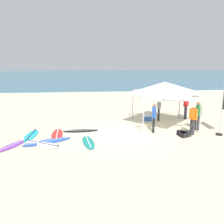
% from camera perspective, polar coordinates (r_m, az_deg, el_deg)
% --- Properties ---
extents(ground_plane, '(80.00, 80.00, 0.00)m').
position_cam_1_polar(ground_plane, '(13.93, 2.69, -4.97)').
color(ground_plane, beige).
extents(sea, '(80.00, 36.00, 0.10)m').
position_cam_1_polar(sea, '(46.91, -3.02, 8.14)').
color(sea, '#386B84').
rests_on(sea, ground).
extents(canopy_tent, '(3.39, 3.39, 2.75)m').
position_cam_1_polar(canopy_tent, '(15.23, 12.16, 5.57)').
color(canopy_tent, '#B7B7BC').
rests_on(canopy_tent, ground).
extents(surfboard_black, '(2.05, 0.62, 0.19)m').
position_cam_1_polar(surfboard_black, '(14.38, -7.36, -4.33)').
color(surfboard_black, black).
rests_on(surfboard_black, ground).
extents(surfboard_teal, '(0.85, 2.08, 0.19)m').
position_cam_1_polar(surfboard_teal, '(12.53, -5.56, -7.00)').
color(surfboard_teal, '#19847F').
rests_on(surfboard_teal, ground).
extents(surfboard_white, '(2.31, 1.71, 0.19)m').
position_cam_1_polar(surfboard_white, '(12.71, -15.83, -7.16)').
color(surfboard_white, white).
rests_on(surfboard_white, ground).
extents(surfboard_cyan, '(0.72, 2.19, 0.19)m').
position_cam_1_polar(surfboard_cyan, '(14.15, -18.42, -5.23)').
color(surfboard_cyan, '#23B2CC').
rests_on(surfboard_cyan, ground).
extents(surfboard_red, '(0.74, 2.25, 0.19)m').
position_cam_1_polar(surfboard_red, '(13.92, -12.71, -5.16)').
color(surfboard_red, red).
rests_on(surfboard_red, ground).
extents(surfboard_purple, '(1.34, 1.90, 0.19)m').
position_cam_1_polar(surfboard_purple, '(12.99, -22.25, -7.23)').
color(surfboard_purple, purple).
rests_on(surfboard_purple, ground).
extents(surfboard_blue, '(2.54, 1.67, 0.19)m').
position_cam_1_polar(surfboard_blue, '(12.97, -14.82, -6.68)').
color(surfboard_blue, blue).
rests_on(surfboard_blue, ground).
extents(person_grey, '(0.28, 0.54, 1.71)m').
position_cam_1_polar(person_grey, '(16.52, 10.91, 1.29)').
color(person_grey, '#2D2D33').
rests_on(person_grey, ground).
extents(person_blue, '(0.30, 0.54, 1.71)m').
position_cam_1_polar(person_blue, '(14.01, 9.76, -0.84)').
color(person_blue, black).
rests_on(person_blue, ground).
extents(person_orange, '(0.34, 0.51, 1.71)m').
position_cam_1_polar(person_orange, '(14.15, 18.39, -1.20)').
color(person_orange, '#383842').
rests_on(person_orange, ground).
extents(person_red, '(0.42, 0.41, 1.71)m').
position_cam_1_polar(person_red, '(17.44, 16.89, 1.59)').
color(person_red, '#383842').
rests_on(person_red, ground).
extents(person_green, '(0.37, 0.49, 1.71)m').
position_cam_1_polar(person_green, '(15.12, 19.36, -0.37)').
color(person_green, '#2D2D33').
rests_on(person_green, ground).
extents(banner_flag, '(0.60, 0.36, 3.40)m').
position_cam_1_polar(banner_flag, '(14.54, 24.67, 1.00)').
color(banner_flag, '#99999E').
rests_on(banner_flag, ground).
extents(gear_bag_near_tent, '(0.43, 0.65, 0.28)m').
position_cam_1_polar(gear_bag_near_tent, '(13.92, 16.02, -4.92)').
color(gear_bag_near_tent, black).
rests_on(gear_bag_near_tent, ground).
extents(gear_bag_by_pole, '(0.68, 0.56, 0.28)m').
position_cam_1_polar(gear_bag_by_pole, '(13.91, 16.81, -4.98)').
color(gear_bag_by_pole, '#232328').
rests_on(gear_bag_by_pole, ground).
extents(cooler_box, '(0.50, 0.36, 0.39)m').
position_cam_1_polar(cooler_box, '(16.56, 8.29, -1.39)').
color(cooler_box, '#2D60B7').
rests_on(cooler_box, ground).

